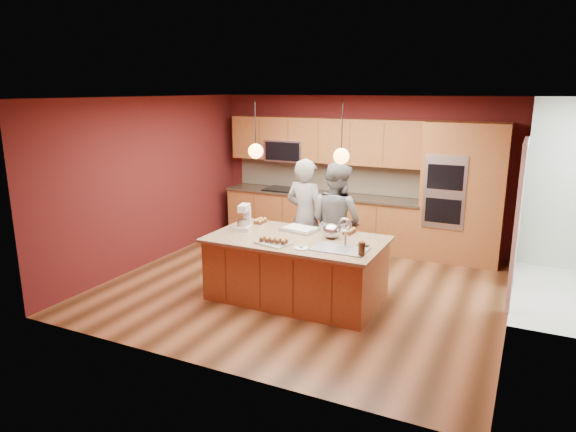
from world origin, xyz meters
The scene contains 24 objects.
floor centered at (0.00, 0.00, 0.00)m, with size 5.50×5.50×0.00m, color #432613.
ceiling centered at (0.00, 0.00, 2.70)m, with size 5.50×5.50×0.00m, color white.
wall_back centered at (0.00, 2.50, 1.35)m, with size 5.50×5.50×0.00m, color #4E1515.
wall_front centered at (0.00, -2.50, 1.35)m, with size 5.50×5.50×0.00m, color #4E1515.
wall_left centered at (-2.75, 0.00, 1.35)m, with size 5.00×5.00×0.00m, color #4E1515.
wall_right centered at (2.75, 0.00, 1.35)m, with size 5.00×5.00×0.00m, color #4E1515.
cabinet_run centered at (-0.68, 2.25, 0.98)m, with size 3.74×0.64×2.30m.
oven_column centered at (1.85, 2.19, 1.15)m, with size 1.30×0.62×2.30m.
doorway_trim centered at (2.73, 0.80, 1.05)m, with size 0.08×1.11×2.20m, color white, non-canonical shape.
pendant_left centered at (-0.54, -0.43, 2.00)m, with size 0.20×0.20×0.80m.
pendant_right centered at (0.68, -0.43, 2.00)m, with size 0.20×0.20×0.80m.
island centered at (0.08, -0.43, 0.44)m, with size 2.35×1.32×1.25m.
person_left centered at (-0.21, 0.48, 0.91)m, with size 0.66×0.43×1.81m, color black.
person_right centered at (0.29, 0.48, 0.89)m, with size 0.87×0.68×1.79m, color slate.
stand_mixer centered at (-0.78, -0.37, 1.02)m, with size 0.25×0.30×0.36m.
sheet_cake centered at (-0.04, -0.09, 0.89)m, with size 0.55×0.45×0.05m.
cooling_rack centered at (-0.09, -0.81, 0.88)m, with size 0.43×0.30×0.02m, color silver.
mixing_bowl centered at (0.49, -0.23, 0.96)m, with size 0.24×0.24×0.21m, color silver.
plate centered at (0.33, -0.85, 0.87)m, with size 0.17×0.17×0.01m, color white.
tumbler centered at (1.09, -0.77, 0.95)m, with size 0.08×0.08×0.17m, color #392110.
phone centered at (0.99, -0.39, 0.87)m, with size 0.14×0.07×0.01m, color black.
cupcakes_left centered at (-0.75, 0.04, 0.90)m, with size 0.16×0.23×0.07m, color tan, non-canonical shape.
cupcakes_rack centered at (-0.09, -0.79, 0.92)m, with size 0.38×0.15×0.07m, color tan, non-canonical shape.
cupcakes_right centered at (0.63, 0.08, 0.90)m, with size 0.16×0.24×0.07m, color tan, non-canonical shape.
Camera 1 is at (2.84, -6.45, 2.82)m, focal length 32.00 mm.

